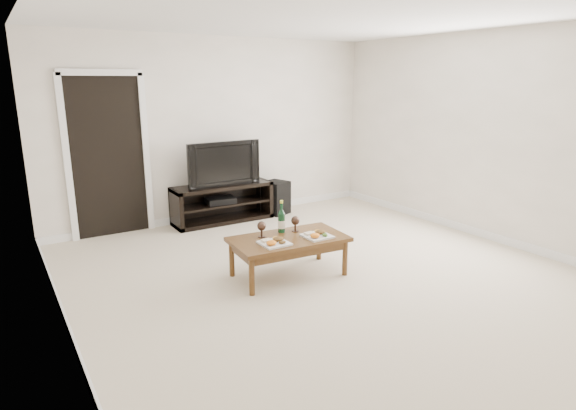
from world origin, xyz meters
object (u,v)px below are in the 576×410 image
at_px(media_console, 223,203).
at_px(subwoofer, 276,198).
at_px(coffee_table, 288,257).
at_px(television, 221,163).

relative_size(media_console, subwoofer, 2.87).
xyz_separation_m(media_console, coffee_table, (-0.26, -2.20, -0.07)).
bearing_deg(coffee_table, media_console, 83.27).
distance_m(television, subwoofer, 1.07).
relative_size(media_console, coffee_table, 1.22).
distance_m(media_console, television, 0.59).
bearing_deg(subwoofer, coffee_table, -136.50).
bearing_deg(coffee_table, subwoofer, 62.38).
relative_size(television, subwoofer, 2.16).
xyz_separation_m(media_console, television, (0.00, 0.00, 0.59)).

